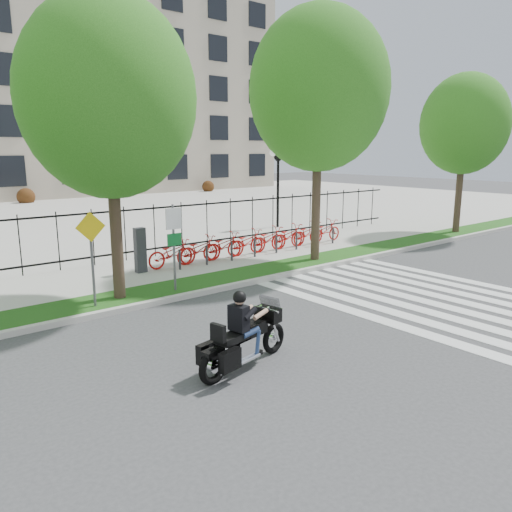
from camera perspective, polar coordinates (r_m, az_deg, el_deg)
ground at (r=11.69m, az=5.16°, el=-8.85°), size 120.00×120.00×0.00m
curb at (r=14.71m, az=-6.11°, el=-4.14°), size 60.00×0.20×0.15m
grass_verge at (r=15.40m, az=-7.85°, el=-3.44°), size 60.00×1.50×0.15m
sidewalk at (r=17.52m, az=-12.15°, el=-1.70°), size 60.00×3.50×0.15m
plaza at (r=33.89m, az=-25.99°, el=3.88°), size 80.00×34.00×0.10m
crosswalk_stripes at (r=15.30m, az=18.22°, el=-4.32°), size 5.70×8.00×0.01m
iron_fence at (r=18.85m, az=-14.75°, el=2.48°), size 30.00×0.06×2.00m
lamp_post_right at (r=26.53m, az=2.54°, el=9.99°), size 1.06×0.70×4.25m
street_tree_1 at (r=13.90m, az=-16.54°, el=16.97°), size 4.53×4.53×7.93m
street_tree_2 at (r=18.47m, az=7.20°, el=18.29°), size 4.93×4.93×8.89m
street_tree_3 at (r=26.58m, az=22.73°, el=13.71°), size 4.15×4.15×7.59m
bike_share_station at (r=19.66m, az=0.03°, el=1.75°), size 10.00×0.86×1.50m
sign_pole_regulatory at (r=14.42m, az=-9.37°, el=2.23°), size 0.50×0.09×2.50m
sign_pole_warning at (r=13.40m, az=-18.29°, el=1.04°), size 0.78×0.09×2.49m
motorcycle_rider at (r=9.74m, az=-1.32°, el=-9.19°), size 2.44×0.97×1.90m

